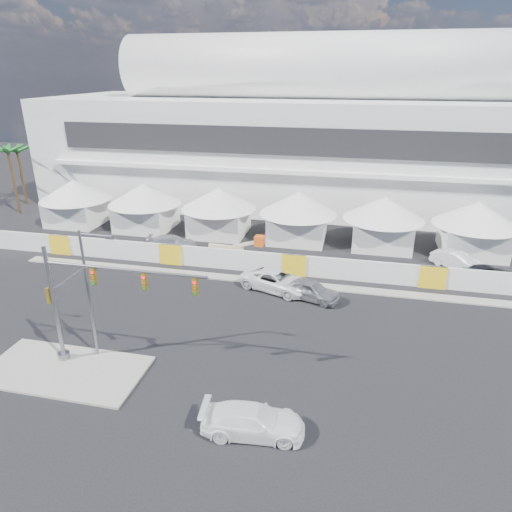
% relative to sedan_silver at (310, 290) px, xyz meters
% --- Properties ---
extents(ground, '(160.00, 160.00, 0.00)m').
position_rel_sedan_silver_xyz_m(ground, '(-7.94, -10.11, -0.84)').
color(ground, black).
rests_on(ground, ground).
extents(median_island, '(10.00, 5.00, 0.15)m').
position_rel_sedan_silver_xyz_m(median_island, '(-13.94, -13.11, -0.76)').
color(median_island, gray).
rests_on(median_island, ground).
extents(far_curb, '(80.00, 1.20, 0.12)m').
position_rel_sedan_silver_xyz_m(far_curb, '(12.06, 2.39, -0.78)').
color(far_curb, gray).
rests_on(far_curb, ground).
extents(stadium, '(80.00, 24.80, 21.98)m').
position_rel_sedan_silver_xyz_m(stadium, '(0.77, 31.40, 8.61)').
color(stadium, silver).
rests_on(stadium, ground).
extents(tent_row, '(53.40, 8.40, 5.40)m').
position_rel_sedan_silver_xyz_m(tent_row, '(-7.44, 13.89, 2.31)').
color(tent_row, silver).
rests_on(tent_row, ground).
extents(hoarding_fence, '(70.00, 0.25, 2.00)m').
position_rel_sedan_silver_xyz_m(hoarding_fence, '(-1.94, 4.39, 0.16)').
color(hoarding_fence, silver).
rests_on(hoarding_fence, ground).
extents(palm_cluster, '(10.60, 10.60, 8.55)m').
position_rel_sedan_silver_xyz_m(palm_cluster, '(-41.41, 19.40, 6.05)').
color(palm_cluster, '#47331E').
rests_on(palm_cluster, ground).
extents(sedan_silver, '(3.36, 5.27, 1.67)m').
position_rel_sedan_silver_xyz_m(sedan_silver, '(0.00, 0.00, 0.00)').
color(sedan_silver, '#A9A9AE').
rests_on(sedan_silver, ground).
extents(pickup_curb, '(4.70, 6.79, 1.72)m').
position_rel_sedan_silver_xyz_m(pickup_curb, '(-2.98, 1.06, 0.03)').
color(pickup_curb, white).
rests_on(pickup_curb, ground).
extents(pickup_near, '(2.75, 5.59, 1.56)m').
position_rel_sedan_silver_xyz_m(pickup_near, '(-1.23, -15.62, -0.05)').
color(pickup_near, white).
rests_on(pickup_near, ground).
extents(lot_car_a, '(4.23, 4.87, 1.59)m').
position_rel_sedan_silver_xyz_m(lot_car_a, '(12.91, 9.26, -0.04)').
color(lot_car_a, silver).
rests_on(lot_car_a, ground).
extents(lot_car_b, '(2.74, 4.38, 1.39)m').
position_rel_sedan_silver_xyz_m(lot_car_b, '(15.03, 7.30, -0.14)').
color(lot_car_b, black).
rests_on(lot_car_b, ground).
extents(lot_car_c, '(3.05, 5.36, 1.46)m').
position_rel_sedan_silver_xyz_m(lot_car_c, '(-15.34, 8.08, -0.10)').
color(lot_car_c, silver).
rests_on(lot_car_c, ground).
extents(traffic_mast, '(10.45, 0.76, 7.77)m').
position_rel_sedan_silver_xyz_m(traffic_mast, '(-12.54, -12.01, 3.63)').
color(traffic_mast, slate).
rests_on(traffic_mast, median_island).
extents(streetlight_median, '(2.38, 0.24, 8.59)m').
position_rel_sedan_silver_xyz_m(streetlight_median, '(-12.59, -11.06, 4.25)').
color(streetlight_median, slate).
rests_on(streetlight_median, median_island).
extents(boom_lift, '(6.62, 1.77, 3.33)m').
position_rel_sedan_silver_xyz_m(boom_lift, '(-9.13, 5.39, 0.06)').
color(boom_lift, '#DB5114').
rests_on(boom_lift, ground).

